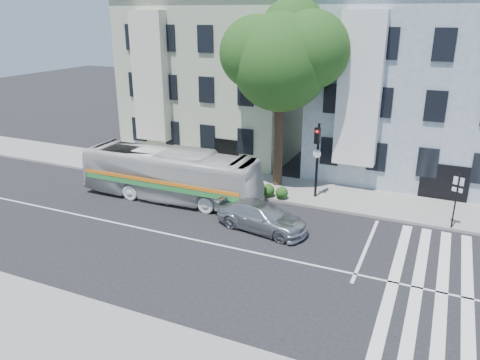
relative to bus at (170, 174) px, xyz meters
The scene contains 11 objects.
ground 6.51m from the bus, 39.65° to the right, with size 120.00×120.00×0.00m, color black.
sidewalk_far 6.44m from the bus, 39.00° to the left, with size 80.00×4.00×0.15m, color gray.
sidewalk_near 13.07m from the bus, 67.94° to the right, with size 80.00×4.00×0.15m, color gray.
building_left 11.86m from the bus, 100.94° to the left, with size 12.00×10.00×11.00m, color #A6AC90.
building_right 16.65m from the bus, 42.67° to the left, with size 12.00×10.00×11.00m, color #8894A2.
street_tree 9.32m from the bus, 43.50° to the left, with size 7.30×5.90×11.10m.
bus is the anchor object (origin of this frame).
sedan 6.57m from the bus, 14.74° to the right, with size 4.71×1.92×1.37m, color #B7B9BF.
hedge 2.98m from the bus, 53.06° to the left, with size 8.50×0.84×0.70m, color #376420, non-canonical shape.
traffic_signal 8.39m from the bus, 23.45° to the left, with size 0.46×0.54×4.44m.
far_sign_pole 15.02m from the bus, ahead, with size 0.48×0.25×2.80m.
Camera 1 is at (9.06, -17.27, 10.12)m, focal length 35.00 mm.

